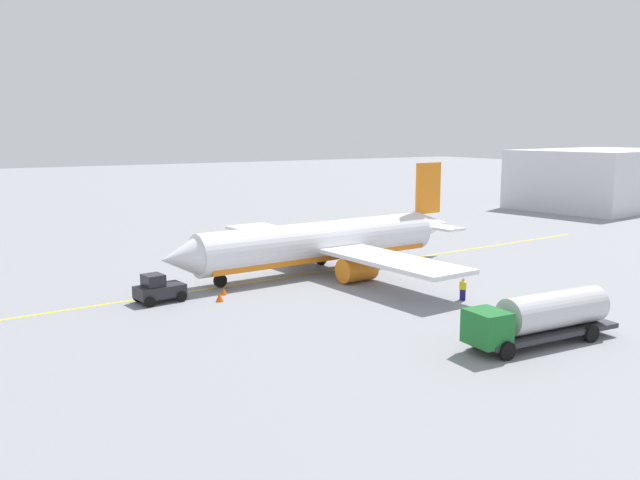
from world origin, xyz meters
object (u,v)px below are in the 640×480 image
Objects in this scene: airplane at (324,243)px; safety_cone_nose at (224,291)px; fuel_tanker at (541,316)px; refueling_worker at (463,290)px; pushback_tug at (158,289)px; safety_cone_wingtip at (220,297)px.

safety_cone_nose is (11.58, 3.22, -2.38)m from airplane.
refueling_worker is (-3.54, -10.26, -0.91)m from fuel_tanker.
fuel_tanker reaches higher than pushback_tug.
safety_cone_nose is at bearing -62.33° from fuel_tanker.
refueling_worker is at bearing 149.03° from pushback_tug.
airplane reaches higher than fuel_tanker.
safety_cone_wingtip is at bearing -57.91° from fuel_tanker.
airplane is 12.26m from safety_cone_nose.
airplane is 16.97m from pushback_tug.
safety_cone_nose is (14.89, -11.38, -0.54)m from refueling_worker.
fuel_tanker is 15.71× the size of safety_cone_wingtip.
pushback_tug is at bearing -6.89° from safety_cone_nose.
pushback_tug is (16.45, -22.26, -0.72)m from fuel_tanker.
refueling_worker reaches higher than safety_cone_wingtip.
refueling_worker is (-3.30, 14.60, -1.84)m from airplane.
safety_cone_nose is at bearing -37.40° from refueling_worker.
airplane is 15.08m from refueling_worker.
safety_cone_wingtip is (12.71, 4.97, -2.31)m from airplane.
safety_cone_wingtip is at bearing 21.38° from airplane.
fuel_tanker is at bearing 89.45° from airplane.
fuel_tanker is 2.89× the size of pushback_tug.
airplane is 45.99× the size of safety_cone_wingtip.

